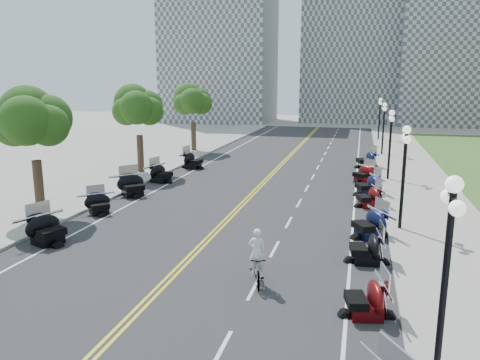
# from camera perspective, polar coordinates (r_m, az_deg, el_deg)

# --- Properties ---
(ground) EXTENTS (160.00, 160.00, 0.00)m
(ground) POSITION_cam_1_polar(r_m,az_deg,el_deg) (21.23, -4.36, -7.65)
(ground) COLOR gray
(road) EXTENTS (16.00, 90.00, 0.01)m
(road) POSITION_cam_1_polar(r_m,az_deg,el_deg) (30.47, 1.72, -1.51)
(road) COLOR #333335
(road) RESTS_ON ground
(centerline_yellow_a) EXTENTS (0.12, 90.00, 0.00)m
(centerline_yellow_a) POSITION_cam_1_polar(r_m,az_deg,el_deg) (30.49, 1.50, -1.48)
(centerline_yellow_a) COLOR yellow
(centerline_yellow_a) RESTS_ON road
(centerline_yellow_b) EXTENTS (0.12, 90.00, 0.00)m
(centerline_yellow_b) POSITION_cam_1_polar(r_m,az_deg,el_deg) (30.44, 1.94, -1.51)
(centerline_yellow_b) COLOR yellow
(centerline_yellow_b) RESTS_ON road
(edge_line_north) EXTENTS (0.12, 90.00, 0.00)m
(edge_line_north) POSITION_cam_1_polar(r_m,az_deg,el_deg) (29.75, 13.84, -2.18)
(edge_line_north) COLOR white
(edge_line_north) RESTS_ON road
(edge_line_south) EXTENTS (0.12, 90.00, 0.00)m
(edge_line_south) POSITION_cam_1_polar(r_m,az_deg,el_deg) (32.45, -9.36, -0.81)
(edge_line_south) COLOR white
(edge_line_south) RESTS_ON road
(lane_dash_4) EXTENTS (0.12, 2.00, 0.00)m
(lane_dash_4) POSITION_cam_1_polar(r_m,az_deg,el_deg) (13.43, -2.32, -20.00)
(lane_dash_4) COLOR white
(lane_dash_4) RESTS_ON road
(lane_dash_5) EXTENTS (0.12, 2.00, 0.00)m
(lane_dash_5) POSITION_cam_1_polar(r_m,az_deg,el_deg) (16.84, 1.73, -13.00)
(lane_dash_5) COLOR white
(lane_dash_5) RESTS_ON road
(lane_dash_6) EXTENTS (0.12, 2.00, 0.00)m
(lane_dash_6) POSITION_cam_1_polar(r_m,az_deg,el_deg) (20.46, 4.25, -8.37)
(lane_dash_6) COLOR white
(lane_dash_6) RESTS_ON road
(lane_dash_7) EXTENTS (0.12, 2.00, 0.00)m
(lane_dash_7) POSITION_cam_1_polar(r_m,az_deg,el_deg) (24.20, 5.96, -5.15)
(lane_dash_7) COLOR white
(lane_dash_7) RESTS_ON road
(lane_dash_8) EXTENTS (0.12, 2.00, 0.00)m
(lane_dash_8) POSITION_cam_1_polar(r_m,az_deg,el_deg) (28.02, 7.21, -2.79)
(lane_dash_8) COLOR white
(lane_dash_8) RESTS_ON road
(lane_dash_9) EXTENTS (0.12, 2.00, 0.00)m
(lane_dash_9) POSITION_cam_1_polar(r_m,az_deg,el_deg) (31.87, 8.14, -1.00)
(lane_dash_9) COLOR white
(lane_dash_9) RESTS_ON road
(lane_dash_10) EXTENTS (0.12, 2.00, 0.00)m
(lane_dash_10) POSITION_cam_1_polar(r_m,az_deg,el_deg) (35.76, 8.88, 0.40)
(lane_dash_10) COLOR white
(lane_dash_10) RESTS_ON road
(lane_dash_11) EXTENTS (0.12, 2.00, 0.00)m
(lane_dash_11) POSITION_cam_1_polar(r_m,az_deg,el_deg) (39.68, 9.47, 1.52)
(lane_dash_11) COLOR white
(lane_dash_11) RESTS_ON road
(lane_dash_12) EXTENTS (0.12, 2.00, 0.00)m
(lane_dash_12) POSITION_cam_1_polar(r_m,az_deg,el_deg) (43.60, 9.95, 2.45)
(lane_dash_12) COLOR white
(lane_dash_12) RESTS_ON road
(lane_dash_13) EXTENTS (0.12, 2.00, 0.00)m
(lane_dash_13) POSITION_cam_1_polar(r_m,az_deg,el_deg) (47.54, 10.36, 3.22)
(lane_dash_13) COLOR white
(lane_dash_13) RESTS_ON road
(lane_dash_14) EXTENTS (0.12, 2.00, 0.00)m
(lane_dash_14) POSITION_cam_1_polar(r_m,az_deg,el_deg) (51.49, 10.70, 3.87)
(lane_dash_14) COLOR white
(lane_dash_14) RESTS_ON road
(lane_dash_15) EXTENTS (0.12, 2.00, 0.00)m
(lane_dash_15) POSITION_cam_1_polar(r_m,az_deg,el_deg) (55.45, 11.00, 4.43)
(lane_dash_15) COLOR white
(lane_dash_15) RESTS_ON road
(lane_dash_16) EXTENTS (0.12, 2.00, 0.00)m
(lane_dash_16) POSITION_cam_1_polar(r_m,az_deg,el_deg) (59.41, 11.25, 4.92)
(lane_dash_16) COLOR white
(lane_dash_16) RESTS_ON road
(lane_dash_17) EXTENTS (0.12, 2.00, 0.00)m
(lane_dash_17) POSITION_cam_1_polar(r_m,az_deg,el_deg) (63.38, 11.48, 5.34)
(lane_dash_17) COLOR white
(lane_dash_17) RESTS_ON road
(lane_dash_18) EXTENTS (0.12, 2.00, 0.00)m
(lane_dash_18) POSITION_cam_1_polar(r_m,az_deg,el_deg) (67.35, 11.67, 5.71)
(lane_dash_18) COLOR white
(lane_dash_18) RESTS_ON road
(lane_dash_19) EXTENTS (0.12, 2.00, 0.00)m
(lane_dash_19) POSITION_cam_1_polar(r_m,az_deg,el_deg) (71.32, 11.85, 6.05)
(lane_dash_19) COLOR white
(lane_dash_19) RESTS_ON road
(sidewalk_north) EXTENTS (5.00, 90.00, 0.15)m
(sidewalk_north) POSITION_cam_1_polar(r_m,az_deg,el_deg) (30.00, 21.69, -2.45)
(sidewalk_north) COLOR #9E9991
(sidewalk_north) RESTS_ON ground
(sidewalk_south) EXTENTS (5.00, 90.00, 0.15)m
(sidewalk_south) POSITION_cam_1_polar(r_m,az_deg,el_deg) (34.28, -15.65, -0.31)
(sidewalk_south) COLOR #9E9991
(sidewalk_south) RESTS_ON ground
(distant_block_a) EXTENTS (18.00, 14.00, 26.00)m
(distant_block_a) POSITION_cam_1_polar(r_m,az_deg,el_deg) (84.73, -2.42, 15.99)
(distant_block_a) COLOR gray
(distant_block_a) RESTS_ON ground
(distant_block_b) EXTENTS (16.00, 12.00, 30.00)m
(distant_block_b) POSITION_cam_1_polar(r_m,az_deg,el_deg) (87.28, 13.40, 16.89)
(distant_block_b) COLOR gray
(distant_block_b) RESTS_ON ground
(distant_block_c) EXTENTS (20.00, 14.00, 22.00)m
(distant_block_c) POSITION_cam_1_polar(r_m,az_deg,el_deg) (85.38, 25.72, 13.48)
(distant_block_c) COLOR gray
(distant_block_c) RESTS_ON ground
(street_lamp_1) EXTENTS (0.50, 1.20, 4.90)m
(street_lamp_1) POSITION_cam_1_polar(r_m,az_deg,el_deg) (11.97, 23.69, -11.30)
(street_lamp_1) COLOR black
(street_lamp_1) RESTS_ON sidewalk_north
(street_lamp_2) EXTENTS (0.50, 1.20, 4.90)m
(street_lamp_2) POSITION_cam_1_polar(r_m,az_deg,el_deg) (23.42, 19.28, 0.18)
(street_lamp_2) COLOR black
(street_lamp_2) RESTS_ON sidewalk_north
(street_lamp_3) EXTENTS (0.50, 1.20, 4.90)m
(street_lamp_3) POSITION_cam_1_polar(r_m,az_deg,el_deg) (35.24, 17.80, 4.06)
(street_lamp_3) COLOR black
(street_lamp_3) RESTS_ON sidewalk_north
(street_lamp_4) EXTENTS (0.50, 1.20, 4.90)m
(street_lamp_4) POSITION_cam_1_polar(r_m,az_deg,el_deg) (47.15, 17.07, 5.99)
(street_lamp_4) COLOR black
(street_lamp_4) RESTS_ON sidewalk_north
(street_lamp_5) EXTENTS (0.50, 1.20, 4.90)m
(street_lamp_5) POSITION_cam_1_polar(r_m,az_deg,el_deg) (59.10, 16.63, 7.13)
(street_lamp_5) COLOR black
(street_lamp_5) RESTS_ON sidewalk_north
(tree_2) EXTENTS (4.80, 4.80, 9.20)m
(tree_2) POSITION_cam_1_polar(r_m,az_deg,el_deg) (26.76, -23.88, 5.90)
(tree_2) COLOR #235619
(tree_2) RESTS_ON sidewalk_south
(tree_3) EXTENTS (4.80, 4.80, 9.20)m
(tree_3) POSITION_cam_1_polar(r_m,az_deg,el_deg) (36.89, -12.26, 8.06)
(tree_3) COLOR #235619
(tree_3) RESTS_ON sidewalk_south
(tree_4) EXTENTS (4.80, 4.80, 9.20)m
(tree_4) POSITION_cam_1_polar(r_m,az_deg,el_deg) (47.90, -5.76, 9.12)
(tree_4) COLOR #235619
(tree_4) RESTS_ON sidewalk_south
(motorcycle_n_4) EXTENTS (2.20, 2.20, 1.30)m
(motorcycle_n_4) POSITION_cam_1_polar(r_m,az_deg,el_deg) (15.24, 15.10, -13.58)
(motorcycle_n_4) COLOR #590A0C
(motorcycle_n_4) RESTS_ON road
(motorcycle_n_5) EXTENTS (2.14, 2.14, 1.35)m
(motorcycle_n_5) POSITION_cam_1_polar(r_m,az_deg,el_deg) (19.41, 15.14, -7.85)
(motorcycle_n_5) COLOR black
(motorcycle_n_5) RESTS_ON road
(motorcycle_n_6) EXTENTS (2.84, 2.84, 1.46)m
(motorcycle_n_6) POSITION_cam_1_polar(r_m,az_deg,el_deg) (22.41, 15.56, -5.04)
(motorcycle_n_6) COLOR black
(motorcycle_n_6) RESTS_ON road
(motorcycle_n_7) EXTENTS (2.42, 2.42, 1.33)m
(motorcycle_n_7) POSITION_cam_1_polar(r_m,az_deg,el_deg) (27.80, 15.46, -1.87)
(motorcycle_n_7) COLOR #590A0C
(motorcycle_n_7) RESTS_ON road
(motorcycle_n_8) EXTENTS (2.70, 2.70, 1.46)m
(motorcycle_n_8) POSITION_cam_1_polar(r_m,az_deg,el_deg) (30.57, 15.34, -0.49)
(motorcycle_n_8) COLOR black
(motorcycle_n_8) RESTS_ON road
(motorcycle_n_9) EXTENTS (2.66, 2.66, 1.32)m
(motorcycle_n_9) POSITION_cam_1_polar(r_m,az_deg,el_deg) (34.66, 14.81, 0.86)
(motorcycle_n_9) COLOR #590A0C
(motorcycle_n_9) RESTS_ON road
(motorcycle_n_10) EXTENTS (2.79, 2.79, 1.55)m
(motorcycle_n_10) POSITION_cam_1_polar(r_m,az_deg,el_deg) (40.19, 15.15, 2.51)
(motorcycle_n_10) COLOR black
(motorcycle_n_10) RESTS_ON road
(motorcycle_s_5) EXTENTS (2.73, 2.73, 1.48)m
(motorcycle_s_5) POSITION_cam_1_polar(r_m,az_deg,el_deg) (22.49, -22.47, -5.43)
(motorcycle_s_5) COLOR black
(motorcycle_s_5) RESTS_ON road
(motorcycle_s_6) EXTENTS (2.51, 2.51, 1.24)m
(motorcycle_s_6) POSITION_cam_1_polar(r_m,az_deg,el_deg) (26.56, -16.86, -2.69)
(motorcycle_s_6) COLOR black
(motorcycle_s_6) RESTS_ON road
(motorcycle_s_7) EXTENTS (3.11, 3.11, 1.54)m
(motorcycle_s_7) POSITION_cam_1_polar(r_m,az_deg,el_deg) (30.06, -13.01, -0.51)
(motorcycle_s_7) COLOR black
(motorcycle_s_7) RESTS_ON road
(motorcycle_s_8) EXTENTS (2.49, 2.49, 1.44)m
(motorcycle_s_8) POSITION_cam_1_polar(r_m,az_deg,el_deg) (33.81, -9.59, 0.92)
(motorcycle_s_8) COLOR black
(motorcycle_s_8) RESTS_ON road
(motorcycle_s_9) EXTENTS (2.42, 2.42, 1.49)m
(motorcycle_s_9) POSITION_cam_1_polar(r_m,az_deg,el_deg) (38.80, -5.77, 2.49)
(motorcycle_s_9) COLOR black
(motorcycle_s_9) RESTS_ON road
(bicycle) EXTENTS (1.06, 1.97, 1.14)m
(bicycle) POSITION_cam_1_polar(r_m,az_deg,el_deg) (16.89, 2.09, -10.85)
(bicycle) COLOR #A51414
(bicycle) RESTS_ON road
(cyclist_rider) EXTENTS (0.63, 0.42, 1.74)m
(cyclist_rider) POSITION_cam_1_polar(r_m,az_deg,el_deg) (16.39, 2.13, -6.20)
(cyclist_rider) COLOR silver
(cyclist_rider) RESTS_ON bicycle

